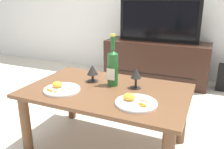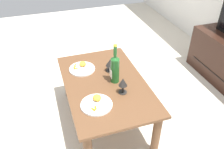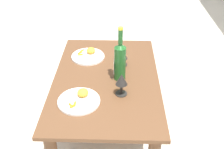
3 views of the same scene
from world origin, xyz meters
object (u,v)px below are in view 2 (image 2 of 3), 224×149
(dinner_plate_left, at_px, (82,68))
(goblet_right, at_px, (123,83))
(dining_table, at_px, (105,90))
(wine_bottle, at_px, (115,68))
(dinner_plate_right, at_px, (97,104))
(goblet_left, at_px, (110,63))

(dinner_plate_left, bearing_deg, goblet_right, 28.91)
(dining_table, relative_size, goblet_right, 7.65)
(wine_bottle, relative_size, goblet_right, 2.54)
(goblet_right, bearing_deg, wine_bottle, -176.36)
(goblet_right, distance_m, dinner_plate_left, 0.52)
(dinner_plate_left, bearing_deg, dinner_plate_right, 0.08)
(goblet_right, distance_m, dinner_plate_right, 0.27)
(goblet_right, bearing_deg, dinner_plate_right, -71.93)
(dining_table, distance_m, goblet_left, 0.25)
(goblet_left, bearing_deg, goblet_right, 0.00)
(dining_table, bearing_deg, dinner_plate_left, -151.47)
(goblet_left, bearing_deg, dining_table, -32.01)
(dining_table, relative_size, goblet_left, 8.62)
(wine_bottle, bearing_deg, goblet_right, 3.64)
(wine_bottle, height_order, goblet_left, wine_bottle)
(goblet_left, distance_m, dinner_plate_right, 0.49)
(wine_bottle, relative_size, goblet_left, 2.86)
(dining_table, distance_m, goblet_right, 0.28)
(goblet_right, bearing_deg, dining_table, -150.51)
(wine_bottle, distance_m, goblet_right, 0.18)
(dining_table, height_order, goblet_right, goblet_right)
(wine_bottle, distance_m, goblet_left, 0.18)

